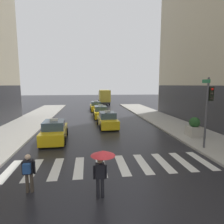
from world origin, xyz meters
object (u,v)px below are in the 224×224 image
object	(u,v)px
taxi_third	(101,112)
pedestrian_with_umbrella	(102,161)
taxi_fourth	(96,107)
taxi_second	(107,120)
planter_near_corner	(194,127)
taxi_lead	(54,132)
pedestrian_with_backpack	(28,171)
traffic_light_pole	(208,103)
box_truck	(104,97)

from	to	relation	value
taxi_third	pedestrian_with_umbrella	world-z (taller)	pedestrian_with_umbrella
taxi_fourth	taxi_second	bearing A→B (deg)	-87.15
taxi_third	planter_near_corner	xyz separation A→B (m)	(7.24, -10.87, 0.15)
taxi_lead	pedestrian_with_backpack	size ratio (longest dim) A/B	2.79
taxi_second	pedestrian_with_backpack	world-z (taller)	taxi_second
traffic_light_pole	taxi_lead	world-z (taller)	traffic_light_pole
traffic_light_pole	planter_near_corner	distance (m)	3.96
taxi_third	pedestrian_with_backpack	size ratio (longest dim) A/B	2.75
pedestrian_with_umbrella	taxi_fourth	bearing A→B (deg)	87.95
taxi_lead	pedestrian_with_umbrella	bearing A→B (deg)	-68.95
taxi_fourth	taxi_lead	bearing A→B (deg)	-103.41
taxi_lead	pedestrian_with_backpack	distance (m)	7.62
box_truck	pedestrian_with_umbrella	size ratio (longest dim) A/B	3.89
traffic_light_pole	pedestrian_with_backpack	world-z (taller)	traffic_light_pole
taxi_third	planter_near_corner	world-z (taller)	taxi_third
taxi_second	taxi_fourth	world-z (taller)	same
pedestrian_with_umbrella	planter_near_corner	xyz separation A→B (m)	(8.49, 7.70, -0.64)
taxi_lead	taxi_third	size ratio (longest dim) A/B	1.01
taxi_third	box_truck	xyz separation A→B (m)	(2.04, 17.33, 1.13)
taxi_third	taxi_second	bearing A→B (deg)	-86.93
taxi_lead	taxi_second	bearing A→B (deg)	42.60
taxi_fourth	box_truck	distance (m)	10.59
traffic_light_pole	pedestrian_with_umbrella	size ratio (longest dim) A/B	2.47
taxi_fourth	pedestrian_with_backpack	distance (m)	25.22
taxi_third	taxi_fourth	size ratio (longest dim) A/B	0.99
traffic_light_pole	taxi_fourth	world-z (taller)	traffic_light_pole
taxi_lead	planter_near_corner	xyz separation A→B (m)	(11.69, -0.64, 0.15)
traffic_light_pole	box_truck	size ratio (longest dim) A/B	0.64
pedestrian_with_umbrella	taxi_lead	bearing A→B (deg)	111.05
taxi_lead	taxi_third	xyz separation A→B (m)	(4.45, 10.23, 0.00)
box_truck	pedestrian_with_umbrella	distance (m)	36.04
taxi_lead	box_truck	world-z (taller)	box_truck
taxi_lead	taxi_second	distance (m)	6.48
taxi_second	taxi_fourth	distance (m)	12.93
taxi_third	taxi_fourth	xyz separation A→B (m)	(-0.33, 7.07, 0.00)
pedestrian_with_backpack	planter_near_corner	distance (m)	13.41
pedestrian_with_umbrella	pedestrian_with_backpack	size ratio (longest dim) A/B	1.18
taxi_lead	planter_near_corner	size ratio (longest dim) A/B	2.88
taxi_second	taxi_fourth	size ratio (longest dim) A/B	1.00
traffic_light_pole	taxi_second	world-z (taller)	traffic_light_pole
taxi_fourth	traffic_light_pole	bearing A→B (deg)	-72.45
taxi_second	planter_near_corner	size ratio (longest dim) A/B	2.87
taxi_lead	planter_near_corner	bearing A→B (deg)	-3.12
taxi_second	planter_near_corner	distance (m)	8.56
taxi_third	planter_near_corner	size ratio (longest dim) A/B	2.84
taxi_second	taxi_third	size ratio (longest dim) A/B	1.01
taxi_third	planter_near_corner	bearing A→B (deg)	-56.32
planter_near_corner	taxi_lead	bearing A→B (deg)	176.88
taxi_second	planter_near_corner	world-z (taller)	taxi_second
taxi_lead	pedestrian_with_umbrella	world-z (taller)	pedestrian_with_umbrella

